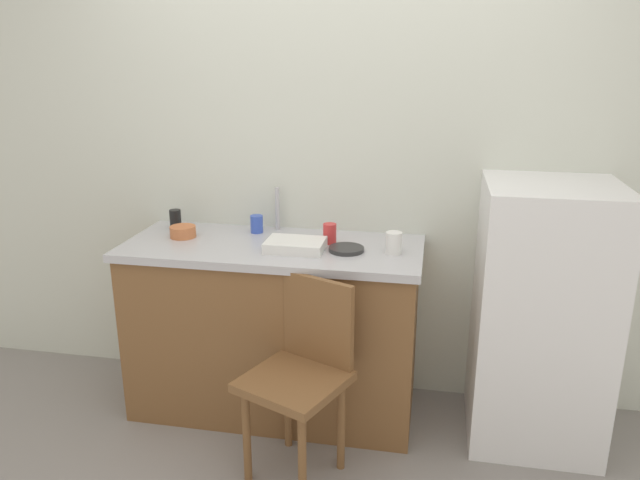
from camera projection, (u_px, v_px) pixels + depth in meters
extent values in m
cube|color=silver|center=(333.00, 156.00, 3.19)|extent=(4.80, 0.10, 2.61)
cube|color=brown|center=(275.00, 331.00, 3.17)|extent=(1.45, 0.60, 0.88)
cube|color=#B7B7BC|center=(273.00, 248.00, 3.03)|extent=(1.49, 0.64, 0.04)
cylinder|color=#B7B7BC|center=(277.00, 209.00, 3.23)|extent=(0.02, 0.02, 0.23)
cube|color=white|center=(541.00, 315.00, 2.88)|extent=(0.60, 0.59, 1.27)
cylinder|color=brown|center=(247.00, 436.00, 2.65)|extent=(0.04, 0.04, 0.45)
cylinder|color=brown|center=(302.00, 461.00, 2.49)|extent=(0.04, 0.04, 0.45)
cylinder|color=brown|center=(288.00, 404.00, 2.89)|extent=(0.04, 0.04, 0.45)
cylinder|color=brown|center=(341.00, 425.00, 2.73)|extent=(0.04, 0.04, 0.45)
cube|color=brown|center=(294.00, 382.00, 2.62)|extent=(0.53, 0.53, 0.04)
cube|color=brown|center=(318.00, 320.00, 2.70)|extent=(0.34, 0.17, 0.40)
cube|color=white|center=(295.00, 245.00, 2.92)|extent=(0.28, 0.20, 0.05)
cylinder|color=#C67042|center=(183.00, 232.00, 3.12)|extent=(0.13, 0.13, 0.06)
cylinder|color=#2D2D2D|center=(346.00, 249.00, 2.91)|extent=(0.17, 0.17, 0.02)
cylinder|color=red|center=(330.00, 234.00, 3.02)|extent=(0.07, 0.07, 0.10)
cylinder|color=blue|center=(257.00, 224.00, 3.20)|extent=(0.07, 0.07, 0.09)
cylinder|color=white|center=(394.00, 243.00, 2.86)|extent=(0.08, 0.08, 0.11)
cylinder|color=black|center=(175.00, 219.00, 3.26)|extent=(0.06, 0.06, 0.11)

